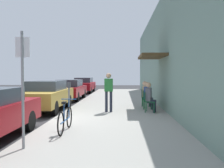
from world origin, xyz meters
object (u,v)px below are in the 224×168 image
Objects in this scene: cafe_chair_2 at (145,97)px; pedestrian_standing at (109,89)px; parked_car_3 at (84,85)px; cafe_chair_0 at (149,101)px; parked_car_2 at (69,89)px; seated_patron_0 at (150,96)px; street_sign at (23,80)px; seated_patron_1 at (148,94)px; parked_car_1 at (46,95)px; parking_meter at (69,96)px; cafe_chair_1 at (146,98)px; seated_patron_2 at (146,93)px; bicycle_0 at (65,119)px.

cafe_chair_2 is 2.64m from pedestrian_standing.
parked_car_3 reaches higher than cafe_chair_0.
cafe_chair_2 is (4.83, -10.69, -0.12)m from parked_car_3.
parked_car_2 is 7.01m from pedestrian_standing.
seated_patron_0 is 0.76× the size of pedestrian_standing.
cafe_chair_2 is at bearing 48.14° from pedestrian_standing.
seated_patron_1 is at bearing 61.90° from street_sign.
parking_meter is (1.55, -1.94, 0.14)m from parked_car_1.
parked_car_3 is at bearing 90.00° from parked_car_1.
parked_car_1 reaches higher than seated_patron_0.
cafe_chair_1 is (-0.06, 1.00, -0.19)m from seated_patron_0.
parked_car_1 is 4.91m from cafe_chair_2.
seated_patron_1 is 2.07m from pedestrian_standing.
seated_patron_2 is at bearing 88.27° from cafe_chair_0.
street_sign reaches higher than seated_patron_2.
seated_patron_1 is at bearing -67.21° from parked_car_3.
bicycle_0 is 1.97× the size of cafe_chair_2.
cafe_chair_0 is (4.83, -6.26, -0.09)m from parked_car_2.
street_sign is 7.24m from cafe_chair_1.
street_sign is 1.52× the size of bicycle_0.
parking_meter reaches higher than parked_car_2.
parked_car_3 is 16.46m from bicycle_0.
pedestrian_standing reaches higher than seated_patron_1.
parked_car_1 is 5.24m from parked_car_2.
cafe_chair_1 is at bearing 59.55° from bicycle_0.
parked_car_2 is at bearing 127.65° from cafe_chair_0.
parked_car_1 is 3.41× the size of seated_patron_0.
parked_car_1 is at bearing 103.21° from street_sign.
cafe_chair_0 is at bearing -89.95° from cafe_chair_2.
cafe_chair_0 is 0.67× the size of seated_patron_2.
street_sign reaches higher than seated_patron_0.
seated_patron_1 is at bearing 28.93° from pedestrian_standing.
street_sign is 8.07m from cafe_chair_2.
parked_car_3 is (0.00, 11.58, -0.01)m from parked_car_1.
parking_meter is at bearing -139.20° from cafe_chair_2.
seated_patron_0 is 1.48× the size of cafe_chair_1.
seated_patron_2 is at bearing -8.70° from cafe_chair_2.
parked_car_3 is 12.59m from cafe_chair_1.
seated_patron_0 is (4.89, -1.04, 0.06)m from parked_car_1.
seated_patron_1 is (3.34, 1.89, -0.07)m from parking_meter.
parked_car_2 is 5.06× the size of cafe_chair_2.
pedestrian_standing is at bearing -131.86° from cafe_chair_2.
bicycle_0 is 6.29m from cafe_chair_2.
cafe_chair_1 is (4.83, -0.04, -0.13)m from parked_car_1.
parked_car_2 is 6.55m from seated_patron_2.
parked_car_1 is 4.97m from seated_patron_2.
seated_patron_1 is 0.76× the size of pedestrian_standing.
street_sign reaches higher than parked_car_1.
street_sign is 6.40m from cafe_chair_0.
cafe_chair_0 is at bearing -11.94° from parked_car_1.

